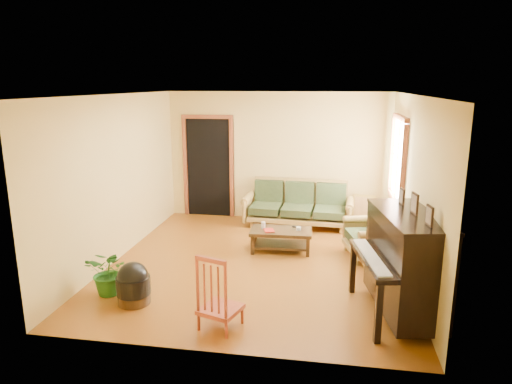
% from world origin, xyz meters
% --- Properties ---
extents(floor, '(5.00, 5.00, 0.00)m').
position_xyz_m(floor, '(0.00, 0.00, 0.00)').
color(floor, '#61320C').
rests_on(floor, ground).
extents(doorway, '(1.08, 0.16, 2.05)m').
position_xyz_m(doorway, '(-1.45, 2.48, 1.02)').
color(doorway, black).
rests_on(doorway, floor).
extents(window, '(0.12, 1.36, 1.46)m').
position_xyz_m(window, '(2.21, 1.30, 1.50)').
color(window, white).
rests_on(window, right_wall).
extents(sofa, '(2.13, 0.99, 0.89)m').
position_xyz_m(sofa, '(0.47, 2.01, 0.45)').
color(sofa, olive).
rests_on(sofa, floor).
extents(coffee_table, '(1.04, 0.60, 0.37)m').
position_xyz_m(coffee_table, '(0.30, 0.59, 0.19)').
color(coffee_table, black).
rests_on(coffee_table, floor).
extents(armchair, '(1.02, 1.05, 0.87)m').
position_xyz_m(armchair, '(1.75, 0.54, 0.44)').
color(armchair, olive).
rests_on(armchair, floor).
extents(piano, '(1.10, 1.58, 1.28)m').
position_xyz_m(piano, '(2.00, -1.33, 0.64)').
color(piano, black).
rests_on(piano, floor).
extents(footstool, '(0.45, 0.45, 0.41)m').
position_xyz_m(footstool, '(-1.36, -1.59, 0.21)').
color(footstool, black).
rests_on(footstool, floor).
extents(red_chair, '(0.55, 0.58, 0.91)m').
position_xyz_m(red_chair, '(-0.11, -1.99, 0.46)').
color(red_chair, maroon).
rests_on(red_chair, floor).
extents(leaning_frame, '(0.47, 0.19, 0.62)m').
position_xyz_m(leaning_frame, '(1.77, 2.37, 0.31)').
color(leaning_frame, '#B0933A').
rests_on(leaning_frame, floor).
extents(ceramic_crock, '(0.26, 0.26, 0.26)m').
position_xyz_m(ceramic_crock, '(1.97, 2.27, 0.13)').
color(ceramic_crock, '#3749A6').
rests_on(ceramic_crock, floor).
extents(potted_plant, '(0.62, 0.55, 0.64)m').
position_xyz_m(potted_plant, '(-1.77, -1.40, 0.32)').
color(potted_plant, '#1D5317').
rests_on(potted_plant, floor).
extents(book, '(0.22, 0.26, 0.02)m').
position_xyz_m(book, '(0.03, 0.46, 0.38)').
color(book, maroon).
rests_on(book, coffee_table).
extents(candle, '(0.09, 0.09, 0.12)m').
position_xyz_m(candle, '(-0.00, 0.60, 0.43)').
color(candle, white).
rests_on(candle, coffee_table).
extents(glass_jar, '(0.08, 0.08, 0.05)m').
position_xyz_m(glass_jar, '(0.59, 0.62, 0.40)').
color(glass_jar, white).
rests_on(glass_jar, coffee_table).
extents(remote, '(0.15, 0.07, 0.01)m').
position_xyz_m(remote, '(0.54, 0.75, 0.38)').
color(remote, black).
rests_on(remote, coffee_table).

